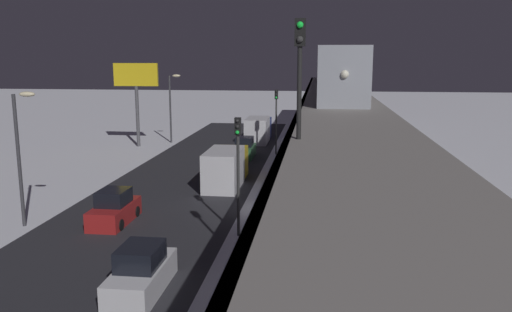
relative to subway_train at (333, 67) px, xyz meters
The scene contains 15 objects.
ground_plane 26.36m from the subway_train, 77.96° to the left, with size 240.00×240.00×0.00m, color white.
avenue_asphalt 28.32m from the subway_train, 64.60° to the left, with size 11.00×86.66×0.01m, color #28282D.
elevated_railway 24.56m from the subway_train, 89.79° to the left, with size 5.00×86.66×6.71m.
subway_train is the anchor object (origin of this frame).
rail_signal 38.56m from the subway_train, 87.05° to the left, with size 0.36×0.41×4.00m.
sedan_red 31.99m from the subway_train, 65.28° to the left, with size 1.91×4.20×1.97m.
sedan_green 13.45m from the subway_train, 40.49° to the left, with size 1.80×4.12×1.97m.
sedan_white 38.50m from the subway_train, 77.15° to the left, with size 1.80×4.42×1.97m.
box_truck 21.21m from the subway_train, 65.80° to the left, with size 2.40×7.40×2.80m.
delivery_van 11.20m from the subway_train, 18.35° to the right, with size 2.40×7.40×2.80m.
traffic_light_near 30.38m from the subway_train, 79.49° to the left, with size 0.32×0.44×6.40m.
traffic_light_mid 8.77m from the subway_train, 44.12° to the left, with size 0.32×0.44×6.40m.
commercial_billboard 20.86m from the subway_train, ahead, with size 4.80×0.36×8.90m.
street_lamp_near 34.50m from the subway_train, 59.01° to the left, with size 1.35×0.44×7.65m.
street_lamp_far 18.05m from the subway_train, ahead, with size 1.35×0.44×7.65m.
Camera 1 is at (-3.90, 31.65, 9.44)m, focal length 36.53 mm.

